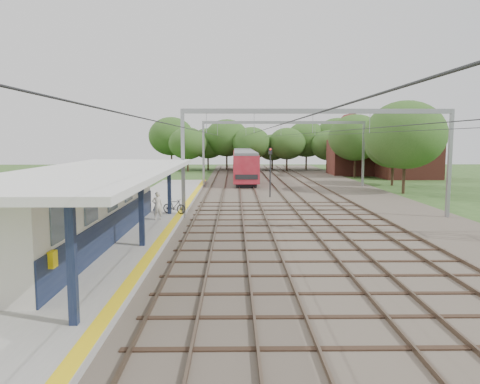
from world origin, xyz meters
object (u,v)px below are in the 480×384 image
object	(u,v)px
train	(243,162)
signal_post	(270,167)
person	(157,206)
bicycle	(174,206)

from	to	relation	value
train	signal_post	xyz separation A→B (m)	(1.85, -23.85, 0.73)
person	signal_post	size ratio (longest dim) A/B	0.39
bicycle	train	xyz separation A→B (m)	(5.10, 34.32, 1.18)
person	signal_post	distance (m)	14.91
person	bicycle	distance (m)	2.37
train	signal_post	size ratio (longest dim) A/B	7.79
signal_post	person	bearing A→B (deg)	-122.92
train	signal_post	world-z (taller)	signal_post
bicycle	train	size ratio (longest dim) A/B	0.05
person	bicycle	xyz separation A→B (m)	(0.71, 2.24, -0.35)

